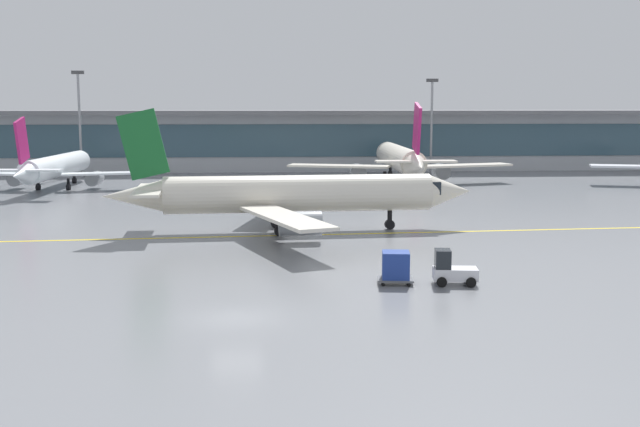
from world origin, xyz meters
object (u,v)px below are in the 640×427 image
at_px(gate_airplane_1, 56,167).
at_px(taxiing_regional_jet, 294,195).
at_px(gate_airplane_2, 400,159).
at_px(apron_light_mast_2, 432,122).
at_px(cargo_dolly_lead, 396,266).
at_px(apron_light_mast_1, 80,119).
at_px(baggage_tug, 451,270).

xyz_separation_m(gate_airplane_1, taxiing_regional_jet, (28.80, -34.66, 0.32)).
height_order(gate_airplane_1, taxiing_regional_jet, taxiing_regional_jet).
xyz_separation_m(gate_airplane_2, apron_light_mast_2, (7.09, 13.49, 4.63)).
relative_size(cargo_dolly_lead, apron_light_mast_1, 0.15).
distance_m(taxiing_regional_jet, apron_light_mast_2, 57.64).
bearing_deg(cargo_dolly_lead, apron_light_mast_1, 122.99).
distance_m(gate_airplane_2, cargo_dolly_lead, 59.85).
distance_m(gate_airplane_1, baggage_tug, 66.34).
bearing_deg(apron_light_mast_2, cargo_dolly_lead, -103.36).
relative_size(gate_airplane_2, apron_light_mast_1, 2.12).
xyz_separation_m(gate_airplane_1, apron_light_mast_1, (-0.90, 17.27, 5.63)).
bearing_deg(baggage_tug, apron_light_mast_2, 86.03).
height_order(taxiing_regional_jet, cargo_dolly_lead, taxiing_regional_jet).
xyz_separation_m(baggage_tug, apron_light_mast_2, (13.92, 72.84, 6.99)).
bearing_deg(apron_light_mast_2, gate_airplane_2, -117.73).
bearing_deg(taxiing_regional_jet, gate_airplane_1, 125.94).
xyz_separation_m(gate_airplane_1, gate_airplane_2, (44.33, 4.65, 0.49)).
bearing_deg(gate_airplane_2, cargo_dolly_lead, 170.98).
relative_size(gate_airplane_2, apron_light_mast_2, 2.27).
relative_size(baggage_tug, apron_light_mast_2, 0.19).
relative_size(taxiing_regional_jet, apron_light_mast_2, 2.16).
xyz_separation_m(taxiing_regional_jet, apron_light_mast_2, (22.62, 52.80, 4.80)).
bearing_deg(gate_airplane_2, taxiing_regional_jet, 159.16).
height_order(gate_airplane_1, gate_airplane_2, gate_airplane_2).
distance_m(gate_airplane_1, apron_light_mast_1, 18.19).
relative_size(baggage_tug, apron_light_mast_1, 0.18).
relative_size(gate_airplane_1, baggage_tug, 10.13).
distance_m(gate_airplane_2, apron_light_mast_2, 15.93).
bearing_deg(gate_airplane_2, apron_light_mast_2, -27.02).
distance_m(gate_airplane_1, gate_airplane_2, 44.57).
relative_size(gate_airplane_1, apron_light_mast_1, 1.81).
bearing_deg(apron_light_mast_1, taxiing_regional_jet, -60.23).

